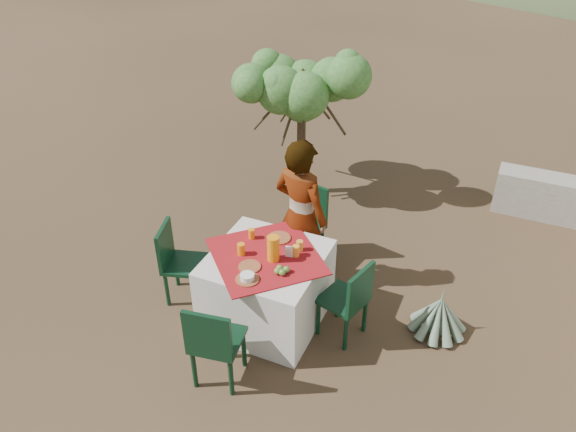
# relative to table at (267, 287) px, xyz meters

# --- Properties ---
(ground) EXTENTS (160.00, 160.00, 0.00)m
(ground) POSITION_rel_table_xyz_m (-0.54, -0.34, -0.38)
(ground) COLOR #342617
(ground) RESTS_ON ground
(table) EXTENTS (1.30, 1.30, 0.76)m
(table) POSITION_rel_table_xyz_m (0.00, 0.00, 0.00)
(table) COLOR silver
(table) RESTS_ON ground
(chair_far) EXTENTS (0.51, 0.51, 0.92)m
(chair_far) POSITION_rel_table_xyz_m (-0.03, 1.02, 0.13)
(chair_far) COLOR black
(chair_far) RESTS_ON ground
(chair_near) EXTENTS (0.47, 0.47, 0.88)m
(chair_near) POSITION_rel_table_xyz_m (-0.05, -0.91, 0.11)
(chair_near) COLOR black
(chair_near) RESTS_ON ground
(chair_left) EXTENTS (0.49, 0.49, 0.85)m
(chair_left) POSITION_rel_table_xyz_m (-0.96, -0.07, 0.09)
(chair_left) COLOR black
(chair_left) RESTS_ON ground
(chair_right) EXTENTS (0.48, 0.48, 0.84)m
(chair_right) POSITION_rel_table_xyz_m (0.80, 0.08, 0.08)
(chair_right) COLOR black
(chair_right) RESTS_ON ground
(person) EXTENTS (0.69, 0.54, 1.67)m
(person) POSITION_rel_table_xyz_m (0.08, 0.63, 0.45)
(person) COLOR #8C6651
(person) RESTS_ON ground
(shrub_tree) EXTENTS (1.47, 1.44, 1.73)m
(shrub_tree) POSITION_rel_table_xyz_m (-0.58, 2.41, 0.99)
(shrub_tree) COLOR #473523
(shrub_tree) RESTS_ON ground
(agave) EXTENTS (0.54, 0.55, 0.58)m
(agave) POSITION_rel_table_xyz_m (1.57, 0.49, -0.18)
(agave) COLOR slate
(agave) RESTS_ON ground
(plate_far) EXTENTS (0.22, 0.22, 0.01)m
(plate_far) POSITION_rel_table_xyz_m (-0.00, 0.29, 0.39)
(plate_far) COLOR brown
(plate_far) RESTS_ON table
(plate_near) EXTENTS (0.20, 0.20, 0.01)m
(plate_near) POSITION_rel_table_xyz_m (-0.06, -0.21, 0.39)
(plate_near) COLOR brown
(plate_near) RESTS_ON table
(glass_far) EXTENTS (0.06, 0.06, 0.10)m
(glass_far) POSITION_rel_table_xyz_m (-0.25, 0.19, 0.43)
(glass_far) COLOR orange
(glass_far) RESTS_ON table
(glass_near) EXTENTS (0.07, 0.07, 0.11)m
(glass_near) POSITION_rel_table_xyz_m (-0.22, -0.07, 0.44)
(glass_near) COLOR orange
(glass_near) RESTS_ON table
(juice_pitcher) EXTENTS (0.11, 0.11, 0.25)m
(juice_pitcher) POSITION_rel_table_xyz_m (0.09, -0.02, 0.51)
(juice_pitcher) COLOR orange
(juice_pitcher) RESTS_ON table
(bowl_plate) EXTENTS (0.21, 0.21, 0.01)m
(bowl_plate) POSITION_rel_table_xyz_m (0.00, -0.38, 0.39)
(bowl_plate) COLOR brown
(bowl_plate) RESTS_ON table
(white_bowl) EXTENTS (0.13, 0.13, 0.05)m
(white_bowl) POSITION_rel_table_xyz_m (0.00, -0.38, 0.42)
(white_bowl) COLOR white
(white_bowl) RESTS_ON bowl_plate
(jar_left) EXTENTS (0.07, 0.07, 0.11)m
(jar_left) POSITION_rel_table_xyz_m (0.25, 0.11, 0.44)
(jar_left) COLOR orange
(jar_left) RESTS_ON table
(jar_right) EXTENTS (0.06, 0.06, 0.10)m
(jar_right) POSITION_rel_table_xyz_m (0.25, 0.20, 0.43)
(jar_right) COLOR orange
(jar_right) RESTS_ON table
(napkin_holder) EXTENTS (0.08, 0.06, 0.09)m
(napkin_holder) POSITION_rel_table_xyz_m (0.20, 0.09, 0.43)
(napkin_holder) COLOR white
(napkin_holder) RESTS_ON table
(fruit_cluster) EXTENTS (0.12, 0.12, 0.06)m
(fruit_cluster) POSITION_rel_table_xyz_m (0.23, -0.17, 0.41)
(fruit_cluster) COLOR olive
(fruit_cluster) RESTS_ON table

